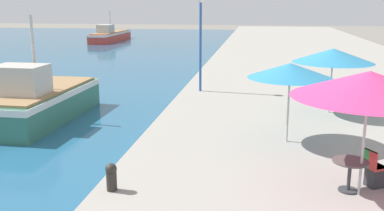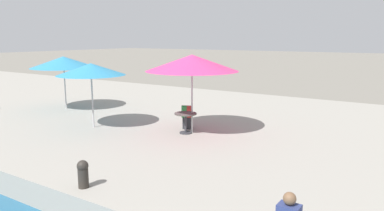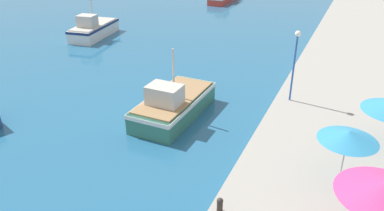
{
  "view_description": "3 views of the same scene",
  "coord_description": "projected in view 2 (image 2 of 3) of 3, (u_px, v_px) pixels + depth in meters",
  "views": [
    {
      "loc": [
        3.67,
        2.18,
        4.9
      ],
      "look_at": [
        1.5,
        16.12,
        1.5
      ],
      "focal_mm": 40.0,
      "sensor_mm": 36.0,
      "label": 1
    },
    {
      "loc": [
        -4.99,
        4.35,
        4.12
      ],
      "look_at": [
        6.01,
        11.54,
        1.7
      ],
      "focal_mm": 35.0,
      "sensor_mm": 36.0,
      "label": 2
    },
    {
      "loc": [
        4.22,
        -0.07,
        11.17
      ],
      "look_at": [
        -4.0,
        18.0,
        1.3
      ],
      "focal_mm": 35.0,
      "sensor_mm": 36.0,
      "label": 3
    }
  ],
  "objects": [
    {
      "name": "cafe_umbrella_striped",
      "position": [
        64.0,
        62.0,
        17.58
      ],
      "size": [
        3.06,
        3.06,
        2.51
      ],
      "color": "#B7B7B7",
      "rests_on": "quay_promenade"
    },
    {
      "name": "mooring_bollard",
      "position": [
        83.0,
        173.0,
        8.55
      ],
      "size": [
        0.26,
        0.26,
        0.65
      ],
      "color": "#2D2823",
      "rests_on": "quay_promenade"
    },
    {
      "name": "cafe_chair_left",
      "position": [
        187.0,
        120.0,
        14.1
      ],
      "size": [
        0.57,
        0.56,
        0.91
      ],
      "rotation": [
        0.0,
        0.0,
        -1.07
      ],
      "color": "#2D2D33",
      "rests_on": "quay_promenade"
    },
    {
      "name": "cafe_umbrella_white",
      "position": [
        91.0,
        69.0,
        13.94
      ],
      "size": [
        2.56,
        2.56,
        2.45
      ],
      "color": "#B7B7B7",
      "rests_on": "quay_promenade"
    },
    {
      "name": "cafe_chair_right",
      "position": [
        187.0,
        120.0,
        14.1
      ],
      "size": [
        0.57,
        0.56,
        0.91
      ],
      "rotation": [
        0.0,
        0.0,
        -1.07
      ],
      "color": "#2D2D33",
      "rests_on": "quay_promenade"
    },
    {
      "name": "cafe_table",
      "position": [
        186.0,
        119.0,
        13.36
      ],
      "size": [
        0.8,
        0.8,
        0.74
      ],
      "color": "#333338",
      "rests_on": "quay_promenade"
    },
    {
      "name": "cafe_umbrella_pink",
      "position": [
        192.0,
        63.0,
        13.08
      ],
      "size": [
        3.29,
        3.29,
        2.81
      ],
      "color": "#B7B7B7",
      "rests_on": "quay_promenade"
    }
  ]
}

